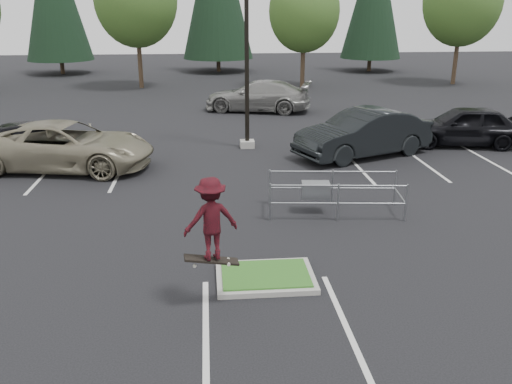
{
  "coord_description": "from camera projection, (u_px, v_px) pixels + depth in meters",
  "views": [
    {
      "loc": [
        -1.2,
        -10.83,
        5.88
      ],
      "look_at": [
        -0.08,
        1.5,
        1.58
      ],
      "focal_mm": 38.0,
      "sensor_mm": 36.0,
      "label": 1
    }
  ],
  "objects": [
    {
      "name": "grass_median",
      "position": [
        265.0,
        277.0,
        12.19
      ],
      "size": [
        2.2,
        1.6,
        0.16
      ],
      "color": "#99968E",
      "rests_on": "ground"
    },
    {
      "name": "decid_c",
      "position": [
        304.0,
        14.0,
        39.08
      ],
      "size": [
        5.12,
        5.12,
        8.38
      ],
      "color": "#38281C",
      "rests_on": "ground"
    },
    {
      "name": "car_l_tan",
      "position": [
        66.0,
        146.0,
        20.22
      ],
      "size": [
        6.83,
        4.1,
        1.78
      ],
      "primitive_type": "imported",
      "rotation": [
        0.0,
        0.0,
        1.38
      ],
      "color": "gray",
      "rests_on": "ground"
    },
    {
      "name": "stall_lines",
      "position": [
        205.0,
        194.0,
        17.77
      ],
      "size": [
        22.62,
        17.6,
        0.01
      ],
      "color": "silver",
      "rests_on": "ground"
    },
    {
      "name": "light_pole",
      "position": [
        247.0,
        39.0,
        22.06
      ],
      "size": [
        0.7,
        0.6,
        10.12
      ],
      "color": "#99968E",
      "rests_on": "ground"
    },
    {
      "name": "cart_corral",
      "position": [
        320.0,
        190.0,
        15.98
      ],
      "size": [
        4.04,
        1.81,
        1.11
      ],
      "rotation": [
        0.0,
        0.0,
        -0.1
      ],
      "color": "gray",
      "rests_on": "ground"
    },
    {
      "name": "car_r_black",
      "position": [
        465.0,
        126.0,
        23.61
      ],
      "size": [
        5.44,
        2.94,
        1.76
      ],
      "primitive_type": "imported",
      "rotation": [
        0.0,
        0.0,
        4.54
      ],
      "color": "black",
      "rests_on": "ground"
    },
    {
      "name": "car_r_charc",
      "position": [
        363.0,
        133.0,
        21.89
      ],
      "size": [
        6.05,
        4.08,
        1.89
      ],
      "primitive_type": "imported",
      "rotation": [
        0.0,
        0.0,
        5.11
      ],
      "color": "black",
      "rests_on": "ground"
    },
    {
      "name": "decid_d",
      "position": [
        462.0,
        4.0,
        40.37
      ],
      "size": [
        5.76,
        5.76,
        9.43
      ],
      "color": "#38281C",
      "rests_on": "ground"
    },
    {
      "name": "skateboarder",
      "position": [
        210.0,
        219.0,
        10.55
      ],
      "size": [
        1.22,
        0.9,
        1.85
      ],
      "rotation": [
        0.0,
        0.0,
        3.42
      ],
      "color": "black",
      "rests_on": "ground"
    },
    {
      "name": "decid_b",
      "position": [
        136.0,
        2.0,
        38.45
      ],
      "size": [
        5.89,
        5.89,
        9.64
      ],
      "color": "#38281C",
      "rests_on": "ground"
    },
    {
      "name": "car_far_silver",
      "position": [
        259.0,
        96.0,
        31.28
      ],
      "size": [
        6.52,
        4.05,
        1.76
      ],
      "primitive_type": "imported",
      "rotation": [
        0.0,
        0.0,
        4.43
      ],
      "color": "gray",
      "rests_on": "ground"
    },
    {
      "name": "ground",
      "position": [
        265.0,
        280.0,
        12.22
      ],
      "size": [
        120.0,
        120.0,
        0.0
      ],
      "primitive_type": "plane",
      "color": "black",
      "rests_on": "ground"
    },
    {
      "name": "car_l_black",
      "position": [
        37.0,
        141.0,
        21.61
      ],
      "size": [
        5.42,
        3.16,
        1.47
      ],
      "primitive_type": "imported",
      "rotation": [
        0.0,
        0.0,
        1.8
      ],
      "color": "black",
      "rests_on": "ground"
    }
  ]
}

